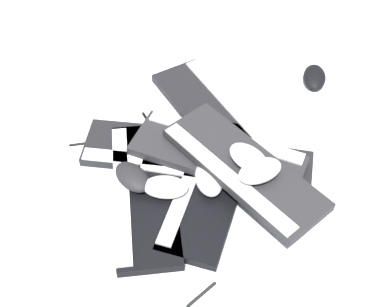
% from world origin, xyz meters
% --- Properties ---
extents(ground_plane, '(3.20, 3.20, 0.00)m').
position_xyz_m(ground_plane, '(0.00, 0.00, 0.00)').
color(ground_plane, silver).
extents(keyboard_0, '(0.45, 0.36, 0.03)m').
position_xyz_m(keyboard_0, '(0.00, -0.04, 0.01)').
color(keyboard_0, black).
rests_on(keyboard_0, ground).
extents(keyboard_1, '(0.42, 0.41, 0.03)m').
position_xyz_m(keyboard_1, '(-0.05, 0.10, 0.01)').
color(keyboard_1, black).
rests_on(keyboard_1, ground).
extents(keyboard_2, '(0.30, 0.46, 0.03)m').
position_xyz_m(keyboard_2, '(-0.16, -0.02, 0.01)').
color(keyboard_2, black).
rests_on(keyboard_2, ground).
extents(keyboard_3, '(0.46, 0.34, 0.03)m').
position_xyz_m(keyboard_3, '(-0.15, -0.10, 0.01)').
color(keyboard_3, black).
rests_on(keyboard_3, ground).
extents(keyboard_4, '(0.46, 0.30, 0.03)m').
position_xyz_m(keyboard_4, '(-0.01, -0.22, 0.01)').
color(keyboard_4, black).
rests_on(keyboard_4, ground).
extents(keyboard_5, '(0.46, 0.27, 0.03)m').
position_xyz_m(keyboard_5, '(-0.13, -0.09, 0.04)').
color(keyboard_5, '#232326').
rests_on(keyboard_5, keyboard_3).
extents(keyboard_6, '(0.46, 0.22, 0.03)m').
position_xyz_m(keyboard_6, '(-0.22, -0.07, 0.07)').
color(keyboard_6, '#232326').
rests_on(keyboard_6, keyboard_5).
extents(mouse_0, '(0.12, 0.08, 0.04)m').
position_xyz_m(mouse_0, '(-0.01, 0.11, 0.05)').
color(mouse_0, black).
rests_on(mouse_0, keyboard_1).
extents(mouse_1, '(0.13, 0.12, 0.04)m').
position_xyz_m(mouse_1, '(-0.16, -0.01, 0.05)').
color(mouse_1, '#B7B7BC').
rests_on(mouse_1, keyboard_2).
extents(mouse_2, '(0.13, 0.12, 0.04)m').
position_xyz_m(mouse_2, '(-0.10, 0.08, 0.05)').
color(mouse_2, silver).
rests_on(mouse_2, keyboard_1).
extents(mouse_3, '(0.12, 0.08, 0.04)m').
position_xyz_m(mouse_3, '(-0.23, -0.08, 0.11)').
color(mouse_3, '#B7B7BC').
rests_on(mouse_3, keyboard_6).
extents(mouse_4, '(0.11, 0.13, 0.04)m').
position_xyz_m(mouse_4, '(-0.16, -0.53, 0.02)').
color(mouse_4, black).
rests_on(mouse_4, ground).
extents(mouse_5, '(0.11, 0.13, 0.04)m').
position_xyz_m(mouse_5, '(-0.27, -0.06, 0.11)').
color(mouse_5, '#B7B7BC').
rests_on(mouse_5, keyboard_6).
extents(cable_0, '(0.27, 0.22, 0.01)m').
position_xyz_m(cable_0, '(0.07, -0.00, 0.00)').
color(cable_0, black).
rests_on(cable_0, ground).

